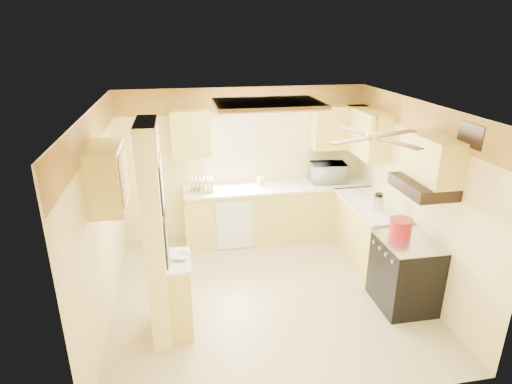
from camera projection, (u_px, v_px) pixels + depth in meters
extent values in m
plane|color=beige|center=(266.00, 293.00, 5.79)|extent=(4.00, 4.00, 0.00)
plane|color=white|center=(268.00, 107.00, 4.90)|extent=(4.00, 4.00, 0.00)
plane|color=#FFE99B|center=(244.00, 164.00, 7.09)|extent=(4.00, 0.00, 4.00)
plane|color=#FFE99B|center=(313.00, 294.00, 3.59)|extent=(4.00, 0.00, 4.00)
plane|color=#FFE99B|center=(100.00, 220.00, 5.00)|extent=(0.00, 3.80, 3.80)
plane|color=#FFE99B|center=(414.00, 197.00, 5.68)|extent=(0.00, 3.80, 3.80)
cube|color=#F4BE48|center=(243.00, 100.00, 6.70)|extent=(4.00, 0.02, 0.40)
cube|color=#FFE99B|center=(155.00, 236.00, 4.61)|extent=(0.20, 0.70, 2.50)
cube|color=#FFE96F|center=(181.00, 297.00, 4.93)|extent=(0.25, 0.55, 0.90)
cube|color=white|center=(178.00, 261.00, 4.76)|extent=(0.28, 0.58, 0.04)
cube|color=#FFE96F|center=(276.00, 213.00, 7.18)|extent=(3.00, 0.60, 0.90)
cube|color=#FFE96F|center=(369.00, 233.00, 6.46)|extent=(0.60, 1.40, 0.90)
cube|color=white|center=(277.00, 187.00, 7.00)|extent=(3.04, 0.64, 0.04)
cube|color=white|center=(371.00, 205.00, 6.29)|extent=(0.64, 1.44, 0.04)
cube|color=white|center=(235.00, 225.00, 6.77)|extent=(0.58, 0.02, 0.80)
cube|color=white|center=(229.00, 147.00, 6.92)|extent=(0.92, 0.02, 1.02)
cube|color=white|center=(229.00, 147.00, 6.93)|extent=(0.80, 0.02, 0.90)
cube|color=#FFE96F|center=(191.00, 133.00, 6.57)|extent=(0.60, 0.35, 0.70)
cube|color=#FFE96F|center=(339.00, 127.00, 6.97)|extent=(0.90, 0.35, 0.70)
cube|color=#FFE96F|center=(367.00, 133.00, 6.58)|extent=(0.35, 1.00, 0.70)
cube|color=#FFE96F|center=(106.00, 177.00, 4.59)|extent=(0.35, 0.75, 0.70)
cube|color=#FFE96F|center=(433.00, 159.00, 4.89)|extent=(0.35, 0.76, 0.52)
cube|color=black|center=(405.00, 273.00, 5.40)|extent=(0.65, 0.76, 0.90)
cube|color=silver|center=(409.00, 241.00, 5.24)|extent=(0.66, 0.77, 0.02)
cylinder|color=silver|center=(393.00, 261.00, 4.99)|extent=(0.03, 0.05, 0.05)
cylinder|color=silver|center=(386.00, 254.00, 5.15)|extent=(0.03, 0.05, 0.05)
cylinder|color=silver|center=(380.00, 248.00, 5.29)|extent=(0.03, 0.05, 0.05)
cylinder|color=silver|center=(374.00, 242.00, 5.45)|extent=(0.03, 0.05, 0.05)
cube|color=black|center=(423.00, 186.00, 5.00)|extent=(0.50, 0.76, 0.14)
cube|color=black|center=(161.00, 183.00, 4.41)|extent=(0.02, 0.42, 0.57)
cube|color=white|center=(162.00, 183.00, 4.41)|extent=(0.01, 0.37, 0.52)
cube|color=black|center=(166.00, 239.00, 4.64)|extent=(0.02, 0.42, 0.57)
cube|color=yellow|center=(167.00, 239.00, 4.64)|extent=(0.01, 0.37, 0.52)
cube|color=brown|center=(268.00, 104.00, 5.39)|extent=(1.35, 0.95, 0.06)
cube|color=white|center=(268.00, 106.00, 5.40)|extent=(1.15, 0.75, 0.02)
cylinder|color=gold|center=(376.00, 123.00, 4.45)|extent=(0.04, 0.04, 0.16)
cylinder|color=gold|center=(375.00, 137.00, 4.50)|extent=(0.18, 0.18, 0.08)
cube|color=brown|center=(396.00, 133.00, 4.65)|extent=(0.55, 0.28, 0.01)
cube|color=brown|center=(354.00, 131.00, 4.76)|extent=(0.28, 0.55, 0.01)
cube|color=brown|center=(352.00, 140.00, 4.35)|extent=(0.55, 0.28, 0.01)
cube|color=brown|center=(398.00, 143.00, 4.24)|extent=(0.28, 0.55, 0.01)
cube|color=black|center=(471.00, 135.00, 4.47)|extent=(0.02, 0.40, 0.25)
imported|color=white|center=(328.00, 173.00, 7.13)|extent=(0.61, 0.44, 0.32)
imported|color=white|center=(181.00, 256.00, 4.77)|extent=(0.27, 0.27, 0.05)
cylinder|color=#B1181E|center=(401.00, 227.00, 5.38)|extent=(0.27, 0.27, 0.17)
cylinder|color=#B1181E|center=(402.00, 220.00, 5.35)|extent=(0.29, 0.29, 0.02)
cylinder|color=silver|center=(378.00, 203.00, 6.02)|extent=(0.16, 0.16, 0.22)
cylinder|color=black|center=(379.00, 195.00, 5.97)|extent=(0.11, 0.11, 0.03)
cube|color=tan|center=(202.00, 190.00, 6.77)|extent=(0.37, 0.28, 0.04)
cube|color=tan|center=(192.00, 185.00, 6.72)|extent=(0.02, 0.24, 0.21)
cube|color=tan|center=(196.00, 185.00, 6.73)|extent=(0.02, 0.24, 0.21)
cube|color=tan|center=(200.00, 185.00, 6.74)|extent=(0.02, 0.24, 0.21)
cube|color=tan|center=(204.00, 185.00, 6.75)|extent=(0.02, 0.24, 0.21)
cube|color=tan|center=(208.00, 184.00, 6.76)|extent=(0.02, 0.24, 0.21)
cube|color=tan|center=(212.00, 184.00, 6.77)|extent=(0.02, 0.24, 0.21)
cylinder|color=white|center=(196.00, 185.00, 6.73)|extent=(0.01, 0.21, 0.21)
cylinder|color=white|center=(204.00, 185.00, 6.75)|extent=(0.01, 0.21, 0.21)
cylinder|color=white|center=(261.00, 181.00, 7.00)|extent=(0.11, 0.11, 0.14)
cylinder|color=tan|center=(262.00, 179.00, 6.99)|extent=(0.01, 0.01, 0.21)
cylinder|color=tan|center=(260.00, 179.00, 7.01)|extent=(0.01, 0.01, 0.21)
cylinder|color=tan|center=(259.00, 179.00, 6.98)|extent=(0.01, 0.01, 0.21)
cylinder|color=tan|center=(261.00, 179.00, 6.97)|extent=(0.01, 0.01, 0.21)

